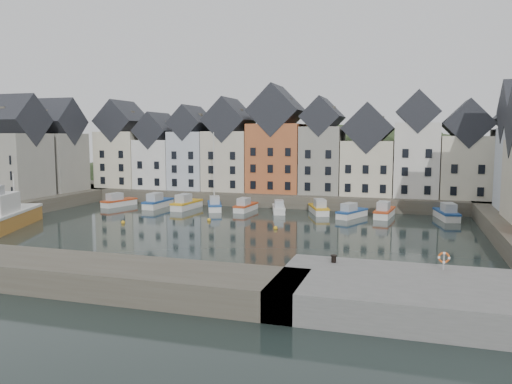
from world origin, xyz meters
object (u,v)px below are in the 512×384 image
at_px(boat_d, 214,205).
at_px(large_vessel, 5,216).
at_px(boat_a, 118,202).
at_px(life_ring_post, 444,258).
at_px(mooring_bollard, 334,258).

distance_m(boat_d, large_vessel, 28.83).
bearing_deg(large_vessel, boat_d, 29.31).
relative_size(boat_a, life_ring_post, 5.05).
bearing_deg(boat_a, large_vessel, -80.89).
bearing_deg(large_vessel, mooring_bollard, -36.51).
bearing_deg(large_vessel, life_ring_post, -33.91).
distance_m(boat_a, large_vessel, 21.41).
bearing_deg(mooring_bollard, large_vessel, 163.58).
xyz_separation_m(boat_a, boat_d, (16.49, 0.60, 0.07)).
xyz_separation_m(large_vessel, mooring_bollard, (42.00, -12.38, 0.68)).
height_order(boat_d, large_vessel, boat_d).
distance_m(boat_a, boat_d, 16.50).
xyz_separation_m(boat_d, life_ring_post, (30.92, -34.09, 2.07)).
height_order(boat_a, mooring_bollard, mooring_bollard).
distance_m(boat_a, life_ring_post, 58.09).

